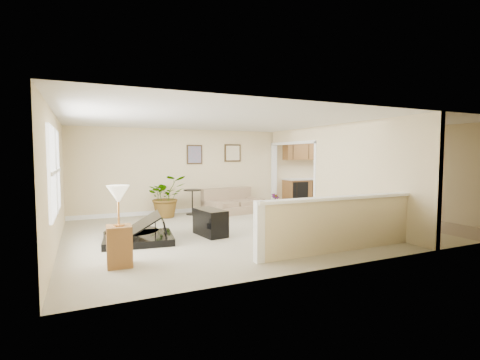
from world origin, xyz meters
name	(u,v)px	position (x,y,z in m)	size (l,w,h in m)	color
floor	(270,228)	(0.00, 0.00, 0.00)	(9.00, 9.00, 0.00)	tan
back_wall	(224,171)	(0.00, 3.00, 1.25)	(9.00, 0.04, 2.50)	beige
front_wall	(364,185)	(0.00, -3.00, 1.25)	(9.00, 0.04, 2.50)	beige
left_wall	(56,181)	(-4.50, 0.00, 1.25)	(0.04, 6.00, 2.50)	beige
right_wall	(406,172)	(4.50, 0.00, 1.25)	(0.04, 6.00, 2.50)	beige
ceiling	(271,122)	(0.00, 0.00, 2.50)	(9.00, 6.00, 0.04)	silver
kitchen_vinyl	(370,218)	(3.15, 0.00, 0.00)	(2.70, 6.00, 0.01)	tan
interior_partition	(325,174)	(1.80, 0.25, 1.22)	(0.18, 5.99, 2.50)	beige
pony_half_wall	(337,223)	(0.08, -2.30, 0.52)	(3.42, 0.22, 1.00)	beige
left_window	(54,171)	(-4.49, -0.50, 1.45)	(0.05, 2.15, 1.45)	white
wall_art_left	(195,155)	(-0.95, 2.97, 1.75)	(0.48, 0.04, 0.58)	#3A2A15
wall_mirror	(233,153)	(0.30, 2.97, 1.80)	(0.55, 0.04, 0.55)	#3A2A15
kitchen_cabinets	(312,180)	(3.19, 2.73, 0.87)	(2.36, 0.65, 2.33)	brown
piano	(136,215)	(-3.10, -0.01, 0.52)	(1.65, 1.69, 1.24)	black
piano_bench	(210,222)	(-1.57, -0.17, 0.28)	(0.43, 0.85, 0.56)	black
loveseat	(232,201)	(0.03, 2.38, 0.37)	(1.83, 1.22, 0.96)	tan
accent_table	(192,199)	(-1.15, 2.56, 0.47)	(0.51, 0.51, 0.73)	black
palm_plant	(166,197)	(-1.94, 2.45, 0.58)	(1.13, 1.00, 1.18)	black
small_plant	(275,203)	(1.45, 2.27, 0.22)	(0.35, 0.35, 0.52)	black
lamp_stand	(119,232)	(-3.56, -1.57, 0.53)	(0.38, 0.38, 1.26)	brown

